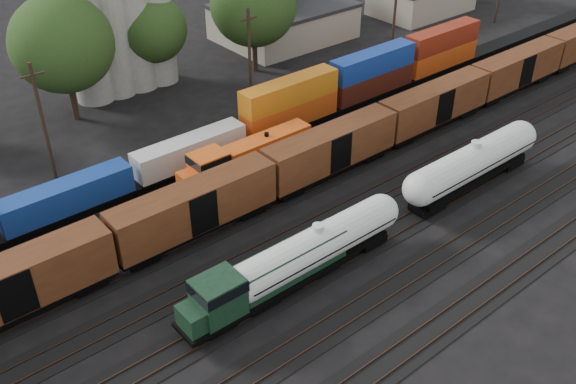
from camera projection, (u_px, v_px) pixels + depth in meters
ground at (293, 235)px, 55.28m from camera, size 600.00×600.00×0.00m
tracks at (293, 235)px, 55.26m from camera, size 180.00×33.20×0.20m
green_locomotive at (262, 279)px, 46.95m from camera, size 15.73×2.78×4.16m
tank_car_a at (317, 247)px, 49.66m from camera, size 17.07×3.06×4.47m
tank_car_b at (473, 163)px, 59.93m from camera, size 18.16×3.25×4.76m
orange_locomotive at (244, 158)px, 61.60m from camera, size 16.16×2.69×4.04m
boxcar_string at (195, 208)px, 53.30m from camera, size 138.20×2.90×4.20m
container_wall at (62, 192)px, 56.09m from camera, size 163.56×2.60×5.80m
grain_silo at (115, 0)px, 73.91m from camera, size 13.40×5.00×29.00m
industrial_sheds at (153, 66)px, 80.02m from camera, size 119.38×17.26×5.10m
tree_band at (39, 49)px, 70.46m from camera, size 162.74×23.25×14.23m
utility_poles at (156, 87)px, 65.97m from camera, size 122.20×0.36×12.00m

